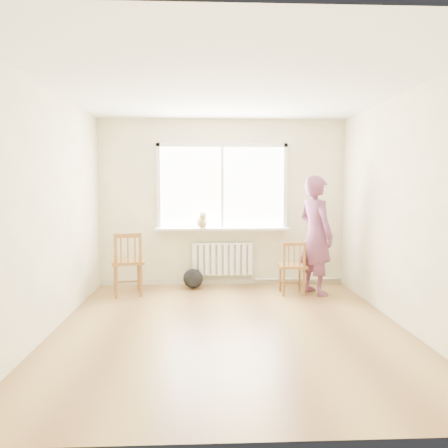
{
  "coord_description": "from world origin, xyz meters",
  "views": [
    {
      "loc": [
        -0.28,
        -4.89,
        1.64
      ],
      "look_at": [
        -0.02,
        1.2,
        1.09
      ],
      "focal_mm": 35.0,
      "sensor_mm": 36.0,
      "label": 1
    }
  ],
  "objects": [
    {
      "name": "floor",
      "position": [
        0.0,
        0.0,
        0.0
      ],
      "size": [
        4.5,
        4.5,
        0.0
      ],
      "primitive_type": "plane",
      "color": "#A37D43",
      "rests_on": "ground"
    },
    {
      "name": "baseboard",
      "position": [
        0.0,
        2.23,
        0.04
      ],
      "size": [
        4.0,
        0.03,
        0.08
      ],
      "primitive_type": "cube",
      "color": "beige",
      "rests_on": "ground"
    },
    {
      "name": "chair_right",
      "position": [
        1.03,
        1.5,
        0.41
      ],
      "size": [
        0.4,
        0.38,
        0.8
      ],
      "rotation": [
        0.0,
        0.0,
        3.15
      ],
      "color": "olive",
      "rests_on": "floor"
    },
    {
      "name": "window",
      "position": [
        0.0,
        2.22,
        1.66
      ],
      "size": [
        2.12,
        0.05,
        1.42
      ],
      "color": "white",
      "rests_on": "back_wall"
    },
    {
      "name": "heating_pipe",
      "position": [
        1.25,
        2.19,
        0.08
      ],
      "size": [
        1.4,
        0.04,
        0.04
      ],
      "primitive_type": "cylinder",
      "rotation": [
        0.0,
        1.57,
        0.0
      ],
      "color": "silver",
      "rests_on": "back_wall"
    },
    {
      "name": "radiator",
      "position": [
        0.0,
        2.16,
        0.44
      ],
      "size": [
        1.0,
        0.12,
        0.55
      ],
      "color": "white",
      "rests_on": "back_wall"
    },
    {
      "name": "windowsill",
      "position": [
        0.0,
        2.14,
        0.93
      ],
      "size": [
        2.15,
        0.22,
        0.04
      ],
      "primitive_type": "cube",
      "color": "white",
      "rests_on": "back_wall"
    },
    {
      "name": "chair_left",
      "position": [
        -1.43,
        1.54,
        0.48
      ],
      "size": [
        0.56,
        0.54,
        0.94
      ],
      "rotation": [
        0.0,
        0.0,
        3.38
      ],
      "color": "olive",
      "rests_on": "floor"
    },
    {
      "name": "person",
      "position": [
        1.37,
        1.53,
        0.89
      ],
      "size": [
        0.66,
        0.77,
        1.78
      ],
      "primitive_type": "imported",
      "rotation": [
        0.0,
        0.0,
        2.02
      ],
      "color": "#BB3E45",
      "rests_on": "floor"
    },
    {
      "name": "ceiling",
      "position": [
        0.0,
        0.0,
        2.7
      ],
      "size": [
        4.5,
        4.5,
        0.0
      ],
      "primitive_type": "plane",
      "rotation": [
        3.14,
        0.0,
        0.0
      ],
      "color": "white",
      "rests_on": "back_wall"
    },
    {
      "name": "backpack",
      "position": [
        -0.48,
        1.95,
        0.16
      ],
      "size": [
        0.33,
        0.26,
        0.31
      ],
      "primitive_type": "ellipsoid",
      "rotation": [
        0.0,
        0.0,
        0.08
      ],
      "color": "black",
      "rests_on": "floor"
    },
    {
      "name": "cat",
      "position": [
        -0.33,
        2.05,
        1.06
      ],
      "size": [
        0.22,
        0.42,
        0.28
      ],
      "rotation": [
        0.0,
        0.0,
        0.13
      ],
      "color": "beige",
      "rests_on": "windowsill"
    },
    {
      "name": "back_wall",
      "position": [
        0.0,
        2.25,
        1.35
      ],
      "size": [
        4.0,
        0.01,
        2.7
      ],
      "primitive_type": "cube",
      "color": "#F0EAC0",
      "rests_on": "ground"
    }
  ]
}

